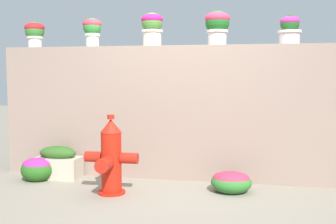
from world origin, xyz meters
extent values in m
plane|color=gray|center=(0.00, 0.00, 0.00)|extent=(24.00, 24.00, 0.00)
cube|color=gray|center=(0.00, 0.95, 0.87)|extent=(5.03, 0.41, 1.75)
cylinder|color=silver|center=(-2.19, 0.97, 1.83)|extent=(0.19, 0.19, 0.16)
cylinder|color=silver|center=(-2.19, 0.97, 1.90)|extent=(0.22, 0.22, 0.03)
sphere|color=#32752C|center=(-2.19, 0.97, 1.99)|extent=(0.27, 0.27, 0.27)
ellipsoid|color=red|center=(-2.19, 0.97, 2.03)|extent=(0.28, 0.28, 0.15)
cylinder|color=silver|center=(-1.32, 0.96, 1.84)|extent=(0.18, 0.18, 0.18)
cylinder|color=silver|center=(-1.32, 0.96, 1.92)|extent=(0.21, 0.21, 0.03)
sphere|color=#328233|center=(-1.32, 0.96, 2.02)|extent=(0.25, 0.25, 0.25)
ellipsoid|color=#DC3647|center=(-1.32, 0.96, 2.07)|extent=(0.26, 0.26, 0.14)
cylinder|color=beige|center=(-0.48, 0.98, 1.86)|extent=(0.24, 0.24, 0.22)
cylinder|color=beige|center=(-0.48, 0.98, 1.95)|extent=(0.29, 0.29, 0.03)
sphere|color=#40772C|center=(-0.48, 0.98, 2.06)|extent=(0.28, 0.28, 0.28)
ellipsoid|color=#C91869|center=(-0.48, 0.98, 2.11)|extent=(0.29, 0.29, 0.15)
cylinder|color=silver|center=(0.39, 0.95, 1.85)|extent=(0.24, 0.24, 0.20)
cylinder|color=silver|center=(0.39, 0.95, 1.93)|extent=(0.28, 0.28, 0.03)
sphere|color=#1A581C|center=(0.39, 0.95, 2.04)|extent=(0.31, 0.31, 0.31)
ellipsoid|color=#D72D4C|center=(0.39, 0.95, 2.10)|extent=(0.32, 0.32, 0.17)
cylinder|color=silver|center=(1.29, 0.95, 1.84)|extent=(0.25, 0.25, 0.17)
cylinder|color=silver|center=(1.29, 0.95, 1.91)|extent=(0.29, 0.29, 0.03)
sphere|color=#1D521E|center=(1.29, 0.95, 2.00)|extent=(0.23, 0.23, 0.23)
ellipsoid|color=#BA2B7F|center=(1.29, 0.95, 2.04)|extent=(0.24, 0.24, 0.13)
cylinder|color=red|center=(-0.73, 0.00, 0.01)|extent=(0.32, 0.32, 0.03)
cylinder|color=red|center=(-0.73, 0.00, 0.36)|extent=(0.23, 0.23, 0.72)
cone|color=#B41E11|center=(-0.73, 0.00, 0.79)|extent=(0.25, 0.25, 0.15)
cylinder|color=#B41E11|center=(-0.73, 0.00, 0.89)|extent=(0.08, 0.08, 0.05)
cylinder|color=#B41E11|center=(-0.95, 0.00, 0.42)|extent=(0.20, 0.13, 0.13)
cylinder|color=#B41E11|center=(-0.52, 0.00, 0.42)|extent=(0.20, 0.13, 0.13)
cylinder|color=#B41E11|center=(-0.73, -0.23, 0.39)|extent=(0.16, 0.22, 0.16)
ellipsoid|color=#265E1B|center=(-1.88, 0.37, 0.14)|extent=(0.41, 0.37, 0.31)
ellipsoid|color=#B02886|center=(-1.88, 0.37, 0.21)|extent=(0.37, 0.33, 0.17)
ellipsoid|color=#2F712C|center=(0.62, 0.33, 0.11)|extent=(0.48, 0.43, 0.25)
ellipsoid|color=#DA2E4B|center=(0.62, 0.33, 0.17)|extent=(0.43, 0.38, 0.14)
cube|color=#B5AB94|center=(-1.67, 0.54, 0.14)|extent=(0.59, 0.31, 0.28)
ellipsoid|color=#2C561E|center=(-1.67, 0.54, 0.34)|extent=(0.50, 0.27, 0.18)
camera|label=1|loc=(0.86, -4.52, 1.38)|focal=44.73mm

